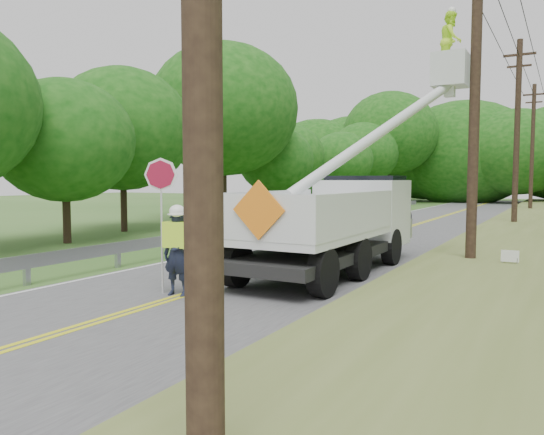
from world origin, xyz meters
The scene contains 12 objects.
ground centered at (0.00, 0.00, 0.00)m, with size 140.00×140.00×0.00m, color #315B1F.
road centered at (0.00, 14.00, 0.01)m, with size 7.20×96.00×0.03m.
guardrail centered at (-4.02, 14.91, 0.55)m, with size 0.18×48.00×0.77m.
utility_poles centered at (5.00, 17.02, 5.27)m, with size 1.60×43.30×10.00m.
treeline_left centered at (-10.71, 30.06, 6.08)m, with size 11.96×55.55×12.06m.
treeline_horizon centered at (-0.46, 56.32, 5.50)m, with size 55.97×13.94×12.15m.
flagger centered at (-0.10, 1.87, 1.11)m, with size 1.15×0.51×3.06m.
bucket_truck centered at (1.87, 7.36, 1.68)m, with size 4.42×7.77×7.44m.
suv_silver centered at (-1.63, 15.63, 0.92)m, with size 2.99×6.48×1.80m, color #B3B3B9.
suv_darkgrey centered at (-2.14, 22.74, 0.71)m, with size 1.93×4.74×1.38m, color #3A3C42.
stop_sign_permanent centered at (-4.11, 19.07, 1.63)m, with size 0.43×0.35×2.47m.
yard_sign centered at (6.11, 8.44, 0.47)m, with size 0.46×0.05×0.66m.
Camera 1 is at (7.35, -7.17, 2.60)m, focal length 34.66 mm.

